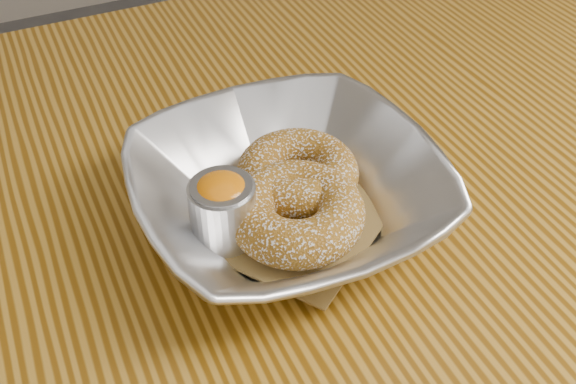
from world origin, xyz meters
name	(u,v)px	position (x,y,z in m)	size (l,w,h in m)	color
table	(389,247)	(0.00, 0.00, 0.65)	(1.20, 0.80, 0.75)	#8B5E18
serving_bowl	(288,193)	(-0.12, -0.02, 0.78)	(0.24, 0.24, 0.06)	silver
parchment	(288,212)	(-0.12, -0.02, 0.76)	(0.14, 0.14, 0.00)	olive
donut_back	(298,173)	(-0.10, 0.00, 0.78)	(0.10, 0.10, 0.04)	#8F5C18
donut_front	(296,212)	(-0.12, -0.04, 0.78)	(0.11, 0.11, 0.04)	#8F5C18
ramekin	(223,208)	(-0.17, -0.02, 0.79)	(0.05, 0.05, 0.06)	silver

